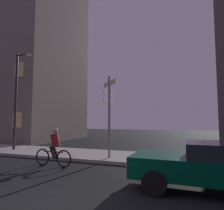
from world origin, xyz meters
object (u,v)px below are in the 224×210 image
object	(u,v)px
street_lamp	(18,92)
cyclist	(54,149)
signpost	(109,109)
car_far_trailing	(216,165)

from	to	relation	value
street_lamp	cyclist	bearing A→B (deg)	-27.70
street_lamp	cyclist	xyz separation A→B (m)	(4.73, -2.48, -2.99)
street_lamp	cyclist	distance (m)	6.12
signpost	cyclist	size ratio (longest dim) A/B	2.19
cyclist	street_lamp	bearing A→B (deg)	152.30
car_far_trailing	cyclist	distance (m)	6.07
car_far_trailing	cyclist	bearing A→B (deg)	170.15
car_far_trailing	cyclist	xyz separation A→B (m)	(-5.98, 1.04, 0.02)
signpost	street_lamp	bearing A→B (deg)	175.32
car_far_trailing	cyclist	size ratio (longest dim) A/B	2.47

